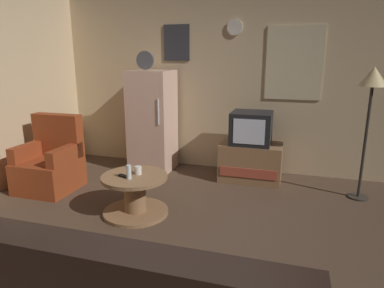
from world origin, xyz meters
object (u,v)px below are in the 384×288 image
object	(u,v)px
tv_stand	(251,162)
mug_ceramic_white	(138,170)
standing_lamp	(372,87)
remote_control	(124,176)
armchair	(51,164)
fridge	(152,121)
coffee_table	(135,195)
crt_tv	(251,128)
wine_glass	(129,172)

from	to	relation	value
tv_stand	mug_ceramic_white	bearing A→B (deg)	-127.10
standing_lamp	remote_control	world-z (taller)	standing_lamp
tv_stand	armchair	distance (m)	2.69
fridge	standing_lamp	world-z (taller)	fridge
standing_lamp	remote_control	bearing A→B (deg)	-153.16
coffee_table	remote_control	world-z (taller)	remote_control
standing_lamp	fridge	bearing A→B (deg)	173.92
crt_tv	coffee_table	bearing A→B (deg)	-126.48
standing_lamp	mug_ceramic_white	distance (m)	2.82
coffee_table	standing_lamp	bearing A→B (deg)	26.02
fridge	wine_glass	bearing A→B (deg)	-75.71
wine_glass	standing_lamp	bearing A→B (deg)	28.00
tv_stand	wine_glass	distance (m)	1.91
standing_lamp	wine_glass	bearing A→B (deg)	-152.00
tv_stand	standing_lamp	world-z (taller)	standing_lamp
fridge	crt_tv	xyz separation A→B (m)	(1.48, -0.06, -0.01)
mug_ceramic_white	wine_glass	bearing A→B (deg)	-100.71
crt_tv	wine_glass	bearing A→B (deg)	-124.65
standing_lamp	wine_glass	distance (m)	2.90
standing_lamp	wine_glass	size ratio (longest dim) A/B	10.60
coffee_table	tv_stand	bearing A→B (deg)	53.23
fridge	tv_stand	bearing A→B (deg)	-2.14
fridge	remote_control	size ratio (longest dim) A/B	11.80
crt_tv	mug_ceramic_white	distance (m)	1.76
mug_ceramic_white	armchair	distance (m)	1.46
wine_glass	armchair	bearing A→B (deg)	160.64
fridge	armchair	distance (m)	1.54
mug_ceramic_white	armchair	world-z (taller)	armchair
coffee_table	mug_ceramic_white	xyz separation A→B (m)	(0.02, 0.05, 0.27)
fridge	coffee_table	xyz separation A→B (m)	(0.42, -1.50, -0.53)
standing_lamp	coffee_table	xyz separation A→B (m)	(-2.45, -1.19, -1.13)
mug_ceramic_white	remote_control	world-z (taller)	mug_ceramic_white
fridge	tv_stand	size ratio (longest dim) A/B	2.11
mug_ceramic_white	coffee_table	bearing A→B (deg)	-116.07
crt_tv	wine_glass	size ratio (longest dim) A/B	3.60
standing_lamp	armchair	distance (m)	4.05
standing_lamp	mug_ceramic_white	size ratio (longest dim) A/B	17.67
tv_stand	remote_control	xyz separation A→B (m)	(-1.16, -1.53, 0.20)
crt_tv	standing_lamp	bearing A→B (deg)	-10.21
tv_stand	coffee_table	distance (m)	1.80
tv_stand	armchair	bearing A→B (deg)	-156.60
mug_ceramic_white	standing_lamp	bearing A→B (deg)	25.32
tv_stand	mug_ceramic_white	distance (m)	1.76
crt_tv	standing_lamp	xyz separation A→B (m)	(1.38, -0.25, 0.61)
remote_control	coffee_table	bearing A→B (deg)	63.19
standing_lamp	coffee_table	bearing A→B (deg)	-153.98
armchair	tv_stand	bearing A→B (deg)	23.40
standing_lamp	mug_ceramic_white	bearing A→B (deg)	-154.68
tv_stand	wine_glass	world-z (taller)	wine_glass
crt_tv	remote_control	distance (m)	1.93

